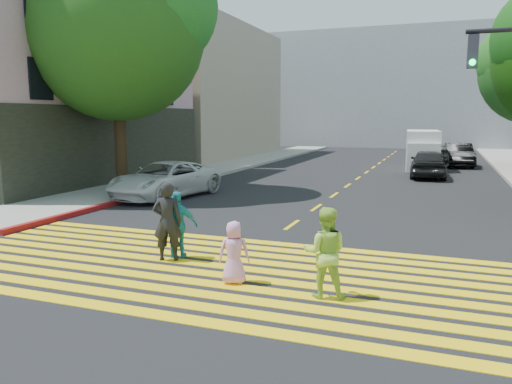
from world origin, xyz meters
The scene contains 18 objects.
ground centered at (0.00, 0.00, 0.00)m, with size 120.00×120.00×0.00m, color black.
sidewalk_left centered at (-8.50, 22.00, 0.07)m, with size 3.00×40.00×0.15m, color gray.
curb_red centered at (-6.90, 6.00, 0.08)m, with size 0.20×8.00×0.16m, color maroon.
crosswalk centered at (0.00, 1.28, 0.01)m, with size 13.40×5.30×0.01m.
lane_line centered at (0.00, 22.50, 0.01)m, with size 0.12×34.40×0.01m.
building_left_pink centered at (-16.00, 12.00, 4.58)m, with size 12.10×14.10×11.00m.
building_left_tan centered at (-16.00, 28.00, 5.00)m, with size 12.00×16.00×10.00m, color tan.
backdrop_block centered at (0.00, 48.00, 6.00)m, with size 30.00×8.00×12.00m, color gray.
tree_left centered at (-8.34, 9.64, 6.86)m, with size 8.27×7.89×10.18m.
pedestrian_man centered at (-1.51, 1.54, 0.87)m, with size 0.64×0.42×1.75m, color black.
pedestrian_woman centered at (2.20, 0.54, 0.80)m, with size 0.78×0.61×1.60m, color #A9D84A.
pedestrian_child centered at (0.44, 0.64, 0.60)m, with size 0.59×0.38×1.21m, color #DD8EC5.
pedestrian_extra centered at (-1.40, 1.79, 0.75)m, with size 0.88×0.37×1.50m, color teal.
white_sedan centered at (-6.12, 9.16, 0.70)m, with size 2.32×5.03×1.40m, color silver.
dark_car_near centered at (3.35, 19.64, 0.75)m, with size 1.76×4.38×1.49m, color black.
silver_car centered at (3.35, 30.22, 0.62)m, with size 1.73×4.25×1.23m, color #999999.
dark_car_parked centered at (4.96, 26.52, 0.73)m, with size 1.55×4.45×1.47m, color black.
white_van centered at (2.87, 23.91, 1.10)m, with size 2.16×5.02×2.32m.
Camera 1 is at (4.03, -7.74, 3.13)m, focal length 35.00 mm.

